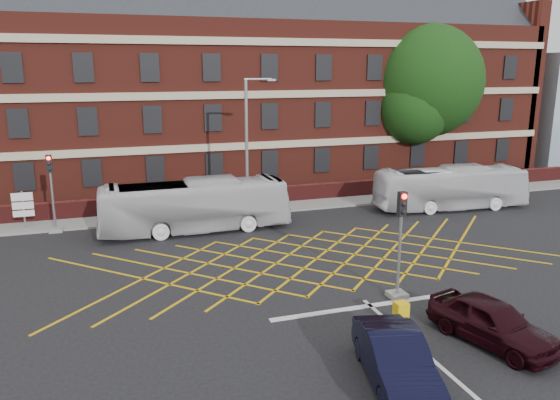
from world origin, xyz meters
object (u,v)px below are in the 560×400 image
object	(u,v)px
direction_signs	(23,206)
bus_right	(451,188)
bus_left	(195,206)
car_navy	(396,360)
utility_cabinet	(401,315)
traffic_light_far	(53,201)
car_maroon	(492,322)
traffic_light_near	(399,255)
deciduous_tree	(426,89)
street_lamp	(248,174)

from	to	relation	value
direction_signs	bus_right	bearing A→B (deg)	-7.65
bus_left	bus_right	bearing A→B (deg)	-90.88
bus_right	direction_signs	bearing A→B (deg)	87.95
car_navy	utility_cabinet	distance (m)	3.59
bus_right	utility_cabinet	xyz separation A→B (m)	(-11.42, -13.46, -0.90)
traffic_light_far	utility_cabinet	world-z (taller)	traffic_light_far
car_maroon	traffic_light_near	size ratio (longest dim) A/B	1.03
direction_signs	utility_cabinet	size ratio (longest dim) A/B	2.36
car_maroon	car_navy	bearing A→B (deg)	179.75
deciduous_tree	car_maroon	bearing A→B (deg)	-117.47
car_navy	car_maroon	world-z (taller)	car_maroon
traffic_light_near	street_lamp	bearing A→B (deg)	101.56
bus_right	traffic_light_far	bearing A→B (deg)	89.60
street_lamp	deciduous_tree	bearing A→B (deg)	23.75
bus_right	direction_signs	size ratio (longest dim) A/B	4.46
bus_right	car_navy	distance (m)	21.22
car_maroon	traffic_light_near	world-z (taller)	traffic_light_near
traffic_light_near	direction_signs	xyz separation A→B (m)	(-15.03, 14.57, -0.39)
traffic_light_near	street_lamp	distance (m)	13.11
bus_left	traffic_light_far	size ratio (longest dim) A/B	2.43
bus_left	deciduous_tree	distance (m)	22.18
car_navy	street_lamp	world-z (taller)	street_lamp
car_maroon	direction_signs	xyz separation A→B (m)	(-16.10, 18.75, 0.63)
bus_left	car_maroon	bearing A→B (deg)	-155.59
traffic_light_far	deciduous_tree	bearing A→B (deg)	13.10
traffic_light_far	direction_signs	xyz separation A→B (m)	(-1.64, 0.91, -0.39)
car_maroon	traffic_light_near	bearing A→B (deg)	89.20
traffic_light_near	street_lamp	xyz separation A→B (m)	(-2.62, 12.81, 1.01)
car_maroon	direction_signs	bearing A→B (deg)	115.53
deciduous_tree	traffic_light_far	xyz separation A→B (m)	(-27.00, -6.28, -5.41)
bus_left	deciduous_tree	world-z (taller)	deciduous_tree
bus_left	utility_cabinet	world-z (taller)	bus_left
car_maroon	street_lamp	bearing A→B (deg)	87.13
bus_left	traffic_light_far	distance (m)	7.70
car_navy	direction_signs	bearing A→B (deg)	133.99
traffic_light_far	utility_cabinet	bearing A→B (deg)	-52.58
car_navy	traffic_light_near	bearing A→B (deg)	72.45
car_maroon	deciduous_tree	bearing A→B (deg)	47.42
deciduous_tree	car_navy	bearing A→B (deg)	-123.55
bus_right	deciduous_tree	world-z (taller)	deciduous_tree
car_navy	utility_cabinet	xyz separation A→B (m)	(1.94, 3.01, -0.28)
car_navy	car_maroon	distance (m)	4.34
traffic_light_far	direction_signs	bearing A→B (deg)	150.93
bus_left	traffic_light_near	world-z (taller)	traffic_light_near
direction_signs	utility_cabinet	bearing A→B (deg)	-50.61
bus_right	bus_left	bearing A→B (deg)	94.83
car_maroon	deciduous_tree	size ratio (longest dim) A/B	0.36
bus_right	direction_signs	xyz separation A→B (m)	(-25.26, 3.39, 0.01)
bus_left	traffic_light_far	world-z (taller)	traffic_light_far
street_lamp	traffic_light_far	bearing A→B (deg)	175.47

